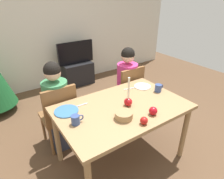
{
  "coord_description": "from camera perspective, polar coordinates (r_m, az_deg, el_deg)",
  "views": [
    {
      "loc": [
        -1.09,
        -1.39,
        1.86
      ],
      "look_at": [
        0.0,
        0.2,
        0.87
      ],
      "focal_mm": 30.8,
      "sensor_mm": 36.0,
      "label": 1
    }
  ],
  "objects": [
    {
      "name": "ground_plane",
      "position": [
        2.56,
        2.67,
        -19.37
      ],
      "size": [
        7.68,
        7.68,
        0.0
      ],
      "primitive_type": "plane",
      "color": "brown"
    },
    {
      "name": "back_wall",
      "position": [
        4.18,
        -19.88,
        17.94
      ],
      "size": [
        6.4,
        0.1,
        2.6
      ],
      "primitive_type": "cube",
      "color": "beige",
      "rests_on": "ground"
    },
    {
      "name": "dining_table",
      "position": [
        2.13,
        3.05,
        -6.91
      ],
      "size": [
        1.4,
        0.9,
        0.75
      ],
      "color": "#99754C",
      "rests_on": "ground"
    },
    {
      "name": "chair_left",
      "position": [
        2.48,
        -15.36,
        -6.87
      ],
      "size": [
        0.4,
        0.4,
        0.9
      ],
      "color": "brown",
      "rests_on": "ground"
    },
    {
      "name": "chair_right",
      "position": [
        2.92,
        4.74,
        -0.38
      ],
      "size": [
        0.4,
        0.4,
        0.9
      ],
      "color": "brown",
      "rests_on": "ground"
    },
    {
      "name": "person_left_child",
      "position": [
        2.47,
        -15.78,
        -5.4
      ],
      "size": [
        0.3,
        0.3,
        1.17
      ],
      "color": "#33384C",
      "rests_on": "ground"
    },
    {
      "name": "person_right_child",
      "position": [
        2.92,
        4.39,
        0.86
      ],
      "size": [
        0.3,
        0.3,
        1.17
      ],
      "color": "#33384C",
      "rests_on": "ground"
    },
    {
      "name": "tv_stand",
      "position": [
        4.33,
        -10.19,
        4.75
      ],
      "size": [
        0.64,
        0.4,
        0.48
      ],
      "primitive_type": "cube",
      "color": "black",
      "rests_on": "ground"
    },
    {
      "name": "tv",
      "position": [
        4.18,
        -10.72,
        10.72
      ],
      "size": [
        0.79,
        0.05,
        0.46
      ],
      "color": "black",
      "rests_on": "tv_stand"
    },
    {
      "name": "candle_centerpiece",
      "position": [
        2.07,
        4.82,
        -3.15
      ],
      "size": [
        0.09,
        0.09,
        0.33
      ],
      "color": "red",
      "rests_on": "dining_table"
    },
    {
      "name": "plate_left",
      "position": [
        2.05,
        -13.38,
        -6.25
      ],
      "size": [
        0.25,
        0.25,
        0.01
      ],
      "primitive_type": "cylinder",
      "color": "teal",
      "rests_on": "dining_table"
    },
    {
      "name": "plate_right",
      "position": [
        2.53,
        9.04,
        0.93
      ],
      "size": [
        0.21,
        0.21,
        0.01
      ],
      "primitive_type": "cylinder",
      "color": "white",
      "rests_on": "dining_table"
    },
    {
      "name": "mug_left",
      "position": [
        1.84,
        -10.74,
        -8.73
      ],
      "size": [
        0.12,
        0.08,
        0.09
      ],
      "color": "#33477F",
      "rests_on": "dining_table"
    },
    {
      "name": "mug_right",
      "position": [
        2.43,
        13.59,
        0.44
      ],
      "size": [
        0.13,
        0.08,
        0.09
      ],
      "color": "#33477F",
      "rests_on": "dining_table"
    },
    {
      "name": "fork_left",
      "position": [
        2.12,
        -9.43,
        -4.68
      ],
      "size": [
        0.18,
        0.02,
        0.01
      ],
      "primitive_type": "cube",
      "rotation": [
        0.0,
        0.0,
        -0.03
      ],
      "color": "silver",
      "rests_on": "dining_table"
    },
    {
      "name": "fork_right",
      "position": [
        2.46,
        5.44,
        0.31
      ],
      "size": [
        0.18,
        0.05,
        0.01
      ],
      "primitive_type": "cube",
      "rotation": [
        0.0,
        0.0,
        -0.19
      ],
      "color": "silver",
      "rests_on": "dining_table"
    },
    {
      "name": "bowl_walnuts",
      "position": [
        1.88,
        3.52,
        -7.63
      ],
      "size": [
        0.18,
        0.18,
        0.07
      ],
      "primitive_type": "cylinder",
      "color": "#99754C",
      "rests_on": "dining_table"
    },
    {
      "name": "apple_near_candle",
      "position": [
        1.83,
        9.47,
        -9.1
      ],
      "size": [
        0.07,
        0.07,
        0.07
      ],
      "primitive_type": "sphere",
      "color": "#AC1815",
      "rests_on": "dining_table"
    },
    {
      "name": "apple_by_left_plate",
      "position": [
        1.97,
        12.11,
        -6.23
      ],
      "size": [
        0.09,
        0.09,
        0.09
      ],
      "primitive_type": "sphere",
      "color": "#B2101A",
      "rests_on": "dining_table"
    }
  ]
}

